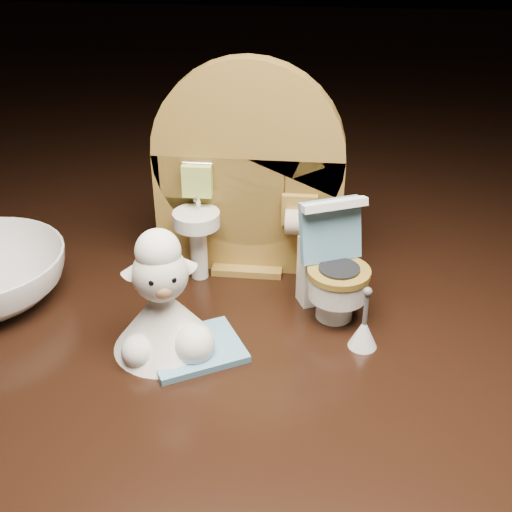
# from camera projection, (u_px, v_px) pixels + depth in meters

# --- Properties ---
(backdrop_panel) EXTENTS (0.13, 0.05, 0.15)m
(backdrop_panel) POSITION_uv_depth(u_px,v_px,m) (247.00, 183.00, 0.44)
(backdrop_panel) COLOR olive
(backdrop_panel) RESTS_ON ground
(toy_toilet) EXTENTS (0.05, 0.05, 0.08)m
(toy_toilet) POSITION_uv_depth(u_px,v_px,m) (332.00, 273.00, 0.41)
(toy_toilet) COLOR white
(toy_toilet) RESTS_ON ground
(bath_mat) EXTENTS (0.07, 0.07, 0.00)m
(bath_mat) POSITION_uv_depth(u_px,v_px,m) (195.00, 349.00, 0.38)
(bath_mat) COLOR #5C92B1
(bath_mat) RESTS_ON ground
(toilet_brush) EXTENTS (0.02, 0.02, 0.04)m
(toilet_brush) POSITION_uv_depth(u_px,v_px,m) (364.00, 331.00, 0.38)
(toilet_brush) COLOR white
(toilet_brush) RESTS_ON ground
(plush_lamb) EXTENTS (0.06, 0.06, 0.08)m
(plush_lamb) POSITION_uv_depth(u_px,v_px,m) (164.00, 309.00, 0.37)
(plush_lamb) COLOR white
(plush_lamb) RESTS_ON ground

